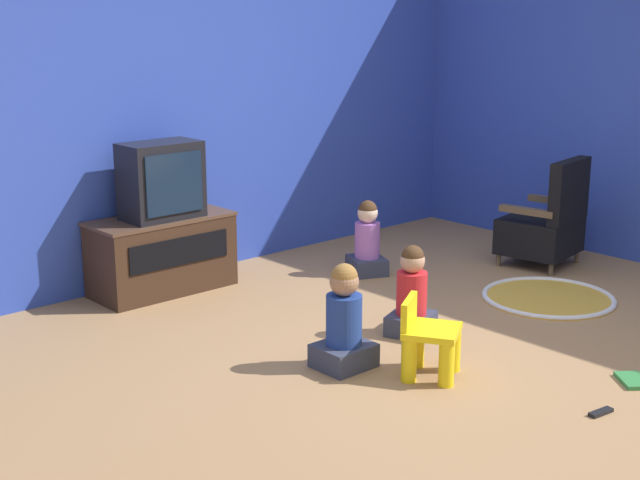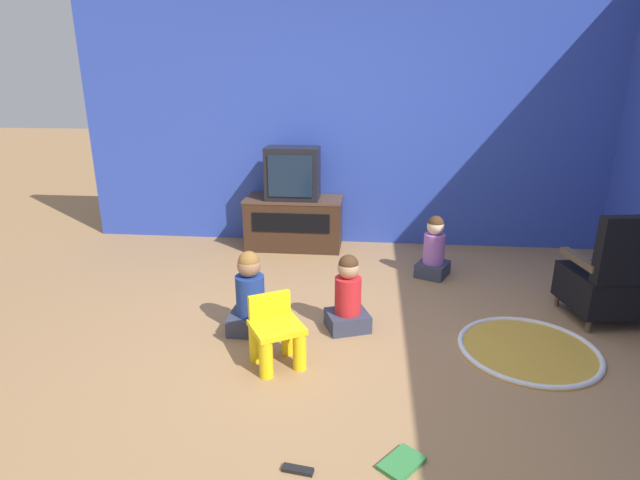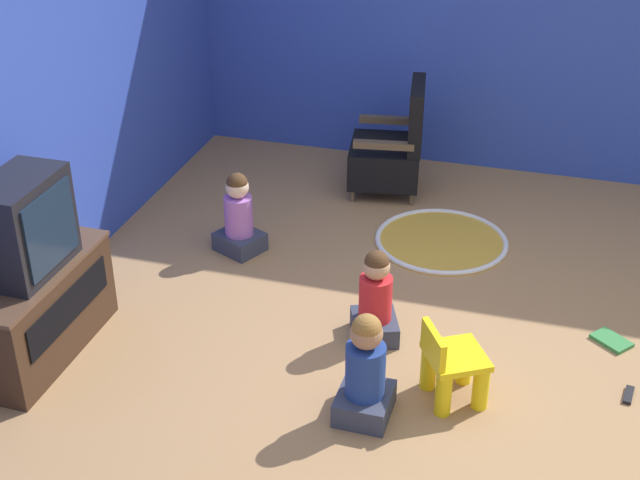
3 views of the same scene
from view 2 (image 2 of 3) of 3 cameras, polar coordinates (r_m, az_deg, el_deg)
name	(u,v)px [view 2 (image 2 of 3)]	position (r m, az deg, el deg)	size (l,w,h in m)	color
ground_plane	(339,353)	(3.47, 2.14, -12.77)	(30.00, 30.00, 0.00)	#9E754C
wall_back	(345,115)	(5.50, 2.93, 14.12)	(5.78, 0.12, 2.81)	#2D47B2
tv_cabinet	(294,222)	(5.43, -2.98, 2.09)	(1.04, 0.48, 0.55)	#382316
television	(293,173)	(5.27, -3.15, 7.62)	(0.56, 0.34, 0.55)	black
black_armchair	(613,280)	(4.34, 30.50, -3.95)	(0.65, 0.62, 0.88)	brown
yellow_kid_chair	(276,336)	(3.27, -5.03, -10.82)	(0.42, 0.41, 0.45)	yellow
play_mat	(528,349)	(3.77, 22.71, -11.47)	(0.94, 0.94, 0.04)	gold
child_watching_left	(250,297)	(3.65, -7.96, -6.52)	(0.32, 0.28, 0.62)	#33384C
child_watching_center	(434,250)	(4.75, 12.88, -1.15)	(0.36, 0.38, 0.58)	#33384C
child_watching_right	(348,297)	(3.67, 3.20, -6.58)	(0.37, 0.35, 0.58)	#33384C
book	(402,463)	(2.65, 9.31, -23.86)	(0.25, 0.26, 0.02)	#337F3D
remote_control	(298,470)	(2.60, -2.55, -24.76)	(0.15, 0.06, 0.02)	black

